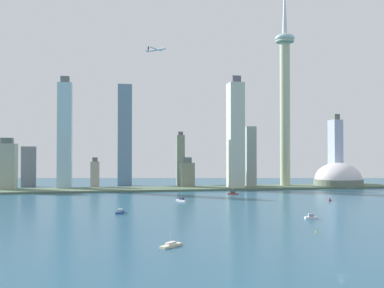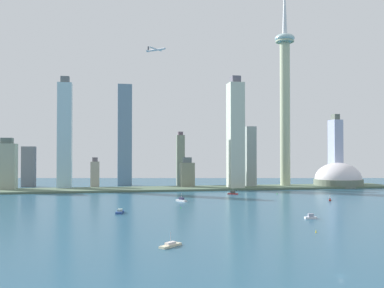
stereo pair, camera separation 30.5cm
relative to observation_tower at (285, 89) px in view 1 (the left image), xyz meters
The scene contains 24 objects.
ground_plane 564.98m from the observation_tower, 109.92° to the right, with size 6000.00×6000.00×0.00m, color #26526D.
waterfront_pier 247.52m from the observation_tower, behind, with size 714.31×72.99×2.91m, color #506750.
observation_tower is the anchor object (origin of this frame).
stadium_dome 179.79m from the observation_tower, ahead, with size 81.54×81.54×55.86m.
skyscraper_0 217.98m from the observation_tower, 159.39° to the left, with size 13.87×12.42×95.43m.
skyscraper_1 155.18m from the observation_tower, 15.60° to the left, with size 16.93×25.75×127.89m.
skyscraper_2 126.91m from the observation_tower, 164.32° to the right, with size 23.25×27.89×180.66m.
skyscraper_3 458.00m from the observation_tower, 168.39° to the left, with size 21.89×19.33×68.81m.
skyscraper_4 348.70m from the observation_tower, behind, with size 13.93×14.33×50.61m.
skyscraper_5 372.30m from the observation_tower, behind, with size 22.16×18.61×179.39m.
skyscraper_6 290.48m from the observation_tower, 162.25° to the left, with size 24.95×13.74×179.98m.
skyscraper_7 465.70m from the observation_tower, behind, with size 27.28×25.59×80.92m.
skyscraper_8 131.18m from the observation_tower, behind, with size 17.01×17.62×101.81m.
skyscraper_9 221.27m from the observation_tower, behind, with size 22.31×18.81×50.60m.
boat_0 322.12m from the observation_tower, 138.73° to the right, with size 11.90×15.62×10.63m.
boat_1 394.07m from the observation_tower, 109.14° to the right, with size 10.98×5.32×4.53m.
boat_2 232.73m from the observation_tower, 138.56° to the right, with size 14.94×12.40×10.87m.
boat_3 424.84m from the observation_tower, 136.24° to the right, with size 8.87×17.54×3.97m.
boat_4 267.69m from the observation_tower, 98.09° to the right, with size 5.38×6.64×7.08m.
boat_5 525.64m from the observation_tower, 120.73° to the right, with size 15.75×15.05×9.11m.
channel_buoy_0 213.46m from the observation_tower, 117.44° to the right, with size 1.14×1.14×2.60m, color green.
channel_buoy_1 457.30m from the observation_tower, 109.72° to the right, with size 1.04×1.04×2.30m, color yellow.
channel_buoy_2 368.03m from the observation_tower, 131.78° to the right, with size 1.17×1.17×1.73m, color green.
airplane 252.96m from the observation_tower, 156.79° to the right, with size 26.25×24.59×7.75m.
Camera 1 is at (-108.31, -192.13, 58.73)m, focal length 40.91 mm.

